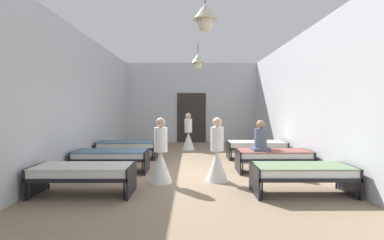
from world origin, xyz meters
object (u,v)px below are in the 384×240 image
(bed_right_row_2, at_px, (256,145))
(nurse_far_aisle, at_px, (188,137))
(bed_left_row_1, at_px, (111,155))
(bed_left_row_2, at_px, (128,146))
(nurse_mid_aisle, at_px, (161,159))
(bed_left_row_0, at_px, (84,172))
(patient_seated_primary, at_px, (261,139))
(nurse_near_aisle, at_px, (217,158))
(bed_right_row_1, at_px, (273,155))
(bed_right_row_0, at_px, (302,172))

(bed_right_row_2, xyz_separation_m, nurse_far_aisle, (-2.27, 1.95, 0.09))
(bed_left_row_1, bearing_deg, nurse_far_aisle, 62.60)
(bed_left_row_2, distance_m, nurse_mid_aisle, 3.25)
(bed_left_row_2, relative_size, nurse_mid_aisle, 1.28)
(bed_left_row_0, relative_size, patient_seated_primary, 2.38)
(nurse_near_aisle, bearing_deg, nurse_mid_aisle, -76.24)
(bed_right_row_1, relative_size, nurse_mid_aisle, 1.28)
(bed_left_row_0, height_order, bed_left_row_1, same)
(bed_left_row_2, xyz_separation_m, bed_right_row_2, (4.26, 0.00, 0.00))
(bed_left_row_2, bearing_deg, bed_right_row_2, 0.00)
(bed_right_row_2, xyz_separation_m, nurse_near_aisle, (-1.57, -2.81, 0.09))
(bed_right_row_1, bearing_deg, nurse_near_aisle, -150.01)
(bed_right_row_0, relative_size, bed_right_row_2, 1.00)
(bed_left_row_0, distance_m, nurse_mid_aisle, 1.66)
(bed_left_row_1, bearing_deg, bed_left_row_0, -90.00)
(bed_right_row_1, bearing_deg, bed_left_row_0, -155.98)
(bed_right_row_1, height_order, patient_seated_primary, patient_seated_primary)
(bed_right_row_2, bearing_deg, bed_left_row_2, 180.00)
(nurse_mid_aisle, bearing_deg, bed_left_row_2, -176.07)
(bed_left_row_0, bearing_deg, bed_right_row_0, 0.00)
(bed_right_row_0, xyz_separation_m, bed_right_row_2, (0.00, 3.80, 0.00))
(bed_left_row_0, distance_m, bed_right_row_1, 4.67)
(bed_right_row_0, relative_size, bed_left_row_1, 1.00)
(patient_seated_primary, bearing_deg, bed_left_row_1, 179.26)
(bed_left_row_0, bearing_deg, nurse_near_aisle, 20.26)
(bed_left_row_2, height_order, patient_seated_primary, patient_seated_primary)
(bed_right_row_0, relative_size, nurse_mid_aisle, 1.28)
(nurse_far_aisle, bearing_deg, bed_left_row_2, 109.90)
(bed_left_row_0, height_order, nurse_mid_aisle, nurse_mid_aisle)
(bed_right_row_1, height_order, nurse_near_aisle, nurse_near_aisle)
(bed_right_row_0, bearing_deg, bed_left_row_2, 138.29)
(nurse_mid_aisle, xyz_separation_m, nurse_far_aisle, (0.59, 4.88, 0.00))
(bed_right_row_0, distance_m, bed_left_row_2, 5.71)
(nurse_mid_aisle, bearing_deg, nurse_near_aisle, 73.47)
(bed_right_row_1, xyz_separation_m, bed_left_row_2, (-4.26, 1.90, 0.00))
(bed_right_row_2, bearing_deg, nurse_far_aisle, 139.25)
(nurse_near_aisle, xyz_separation_m, nurse_mid_aisle, (-1.28, -0.12, 0.00))
(bed_right_row_2, bearing_deg, bed_left_row_0, -138.29)
(bed_left_row_0, xyz_separation_m, bed_right_row_0, (4.26, 0.00, 0.00))
(bed_right_row_0, xyz_separation_m, bed_left_row_2, (-4.26, 3.80, 0.00))
(nurse_far_aisle, xyz_separation_m, patient_seated_primary, (1.92, -3.90, 0.34))
(bed_left_row_1, distance_m, bed_right_row_1, 4.26)
(bed_left_row_0, distance_m, nurse_near_aisle, 2.87)
(bed_left_row_1, bearing_deg, patient_seated_primary, -0.74)
(patient_seated_primary, bearing_deg, bed_right_row_1, 8.25)
(bed_right_row_2, height_order, nurse_mid_aisle, nurse_mid_aisle)
(bed_right_row_1, relative_size, nurse_near_aisle, 1.28)
(nurse_mid_aisle, bearing_deg, nurse_far_aisle, 151.32)
(bed_left_row_2, xyz_separation_m, nurse_mid_aisle, (1.41, -2.92, 0.09))
(bed_left_row_0, relative_size, bed_right_row_0, 1.00)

